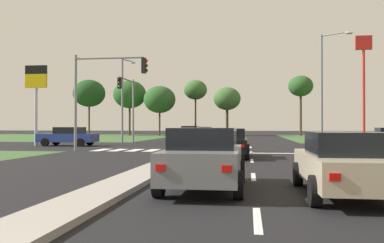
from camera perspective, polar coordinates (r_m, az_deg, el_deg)
ground_plane at (r=31.79m, az=1.79°, el=-3.51°), size 200.00×200.00×0.00m
grass_verge_far_left at (r=63.08m, az=-19.38°, el=-2.02°), size 35.00×35.00×0.01m
median_island_near at (r=13.11m, az=-7.09°, el=-7.39°), size 1.20×22.00×0.14m
median_island_far at (r=56.69m, az=4.47°, el=-2.15°), size 1.20×36.00×0.14m
lane_dash_near at (r=7.38m, az=9.04°, el=-13.25°), size 0.14×2.00×0.01m
lane_dash_second at (r=13.30m, az=8.50°, el=-7.57°), size 0.14×2.00×0.01m
lane_dash_third at (r=19.27m, az=8.30°, el=-5.40°), size 0.14×2.00×0.01m
lane_dash_fourth at (r=25.25m, az=8.19°, el=-4.25°), size 0.14×2.00×0.01m
lane_dash_fifth at (r=31.24m, az=8.13°, el=-3.55°), size 0.14×2.00×0.01m
edge_line_right at (r=14.11m, az=22.33°, el=-7.13°), size 0.14×24.00×0.01m
stop_bar_near at (r=24.63m, az=8.90°, el=-4.35°), size 6.40×0.50×0.01m
crosswalk_bar_near at (r=28.17m, az=-12.45°, el=-3.87°), size 0.70×2.80×0.01m
crosswalk_bar_second at (r=27.79m, az=-10.22°, el=-3.91°), size 0.70×2.80×0.01m
crosswalk_bar_third at (r=27.45m, az=-7.93°, el=-3.96°), size 0.70×2.80×0.01m
crosswalk_bar_fourth at (r=27.17m, az=-5.59°, el=-4.00°), size 0.70×2.80×0.01m
crosswalk_bar_fifth at (r=26.92m, az=-3.20°, el=-4.03°), size 0.70×2.80×0.01m
crosswalk_bar_sixth at (r=26.73m, az=-0.78°, el=-4.06°), size 0.70×2.80×0.01m
crosswalk_bar_seventh at (r=26.58m, az=1.68°, el=-4.08°), size 0.70×2.80×0.01m
car_beige_near at (r=10.18m, az=20.51°, el=-5.41°), size 2.04×4.59×1.48m
car_silver_second at (r=53.09m, az=1.83°, el=-1.52°), size 2.02×4.62×1.47m
car_grey_third at (r=10.54m, az=1.74°, el=-5.06°), size 2.01×4.38×1.57m
car_black_fourth at (r=21.06m, az=5.19°, el=-2.93°), size 2.02×4.54×1.48m
car_blue_fifth at (r=34.53m, az=-16.75°, el=-1.97°), size 4.62×2.10×1.51m
car_teal_sixth at (r=40.78m, az=-0.25°, el=-1.72°), size 1.97×4.26×1.60m
traffic_signal_far_left at (r=38.30m, az=-8.79°, el=3.18°), size 0.32×4.53×6.05m
traffic_signal_near_left at (r=26.77m, az=-12.54°, el=4.99°), size 4.82×0.32×6.15m
street_lamp_second at (r=32.42m, az=17.84°, el=5.04°), size 2.09×1.43×8.48m
street_lamp_third at (r=40.61m, az=-9.47°, el=3.62°), size 0.95×1.92×8.17m
fastfood_pole_sign at (r=50.99m, az=22.67°, el=7.35°), size 1.80×0.40×11.84m
fuel_price_totem at (r=35.70m, az=-20.77°, el=4.49°), size 1.80×0.24×6.50m
treeline_near at (r=73.71m, az=-14.05°, el=3.80°), size 5.54×5.54×9.60m
treeline_second at (r=69.29m, az=-8.62°, el=3.73°), size 5.45×5.45×9.16m
treeline_third at (r=65.61m, az=-4.51°, el=3.04°), size 5.06×5.06×7.94m
treeline_fourth at (r=68.80m, az=0.48°, el=4.37°), size 3.86×3.86×9.26m
treeline_fifth at (r=66.08m, az=4.88°, el=3.14°), size 4.32×4.32×7.80m
treeline_sixth at (r=68.22m, az=14.81°, el=4.71°), size 3.91×3.91×9.64m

